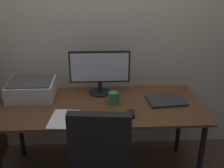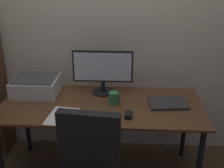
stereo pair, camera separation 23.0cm
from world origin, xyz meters
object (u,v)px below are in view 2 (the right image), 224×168
(monitor, at_px, (103,69))
(mouse, at_px, (129,115))
(desk, at_px, (101,112))
(coffee_mug, at_px, (114,98))
(printer, at_px, (36,86))
(keyboard, at_px, (99,117))
(laptop, at_px, (168,103))

(monitor, distance_m, mouse, 0.54)
(desk, height_order, mouse, mouse)
(coffee_mug, bearing_deg, desk, -176.68)
(desk, xyz_separation_m, coffee_mug, (0.11, 0.01, 0.13))
(printer, bearing_deg, mouse, -24.13)
(keyboard, bearing_deg, printer, 146.91)
(coffee_mug, relative_size, printer, 0.27)
(keyboard, xyz_separation_m, mouse, (0.23, 0.03, 0.01))
(coffee_mug, relative_size, laptop, 0.34)
(mouse, distance_m, printer, 0.93)
(laptop, xyz_separation_m, printer, (-1.18, 0.15, 0.07))
(monitor, height_order, laptop, monitor)
(desk, relative_size, coffee_mug, 15.81)
(laptop, bearing_deg, monitor, 153.80)
(monitor, bearing_deg, printer, -174.60)
(keyboard, xyz_separation_m, printer, (-0.62, 0.41, 0.07))
(laptop, bearing_deg, mouse, -151.41)
(printer, bearing_deg, keyboard, -33.28)
(coffee_mug, height_order, laptop, coffee_mug)
(desk, distance_m, mouse, 0.33)
(mouse, bearing_deg, desk, 145.13)
(keyboard, height_order, mouse, mouse)
(desk, bearing_deg, laptop, 2.58)
(monitor, bearing_deg, keyboard, -88.86)
(desk, bearing_deg, coffee_mug, 3.32)
(mouse, bearing_deg, printer, 161.60)
(mouse, height_order, laptop, mouse)
(desk, distance_m, laptop, 0.58)
(desk, height_order, printer, printer)
(monitor, relative_size, mouse, 5.66)
(laptop, bearing_deg, printer, 166.62)
(mouse, distance_m, coffee_mug, 0.25)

